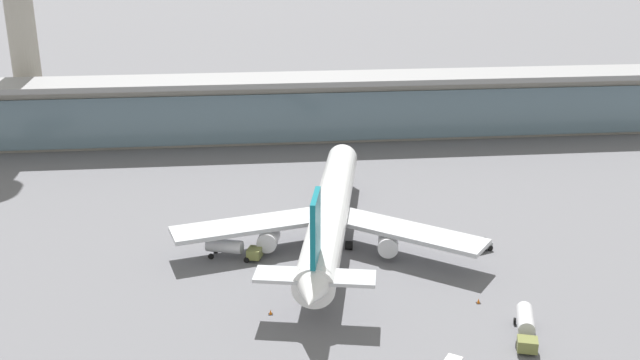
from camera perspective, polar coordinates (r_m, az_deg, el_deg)
ground_plane at (r=116.90m, az=0.66°, el=-5.72°), size 1200.00×1200.00×0.00m
airliner_on_stand at (r=118.44m, az=0.78°, el=-2.55°), size 47.96×63.21×16.94m
service_truck_under_wing_olive at (r=98.50m, az=15.37°, el=-10.58°), size 4.72×8.88×2.95m
service_truck_mid_apron_grey at (r=120.81m, az=12.26°, el=-4.87°), size 3.29×2.64×2.05m
service_truck_by_tail_olive at (r=116.07m, az=-6.76°, el=-5.13°), size 8.87×4.85×2.95m
terminal_building at (r=173.25m, az=-1.73°, el=5.57°), size 183.60×12.80×15.20m
safety_cone_alpha at (r=100.85m, az=-3.78°, el=-9.99°), size 0.62×0.62×0.70m
safety_cone_bravo at (r=103.76m, az=-1.50°, el=-9.04°), size 0.62×0.62×0.70m
safety_cone_charlie at (r=105.48m, az=11.95°, el=-8.99°), size 0.62×0.62×0.70m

